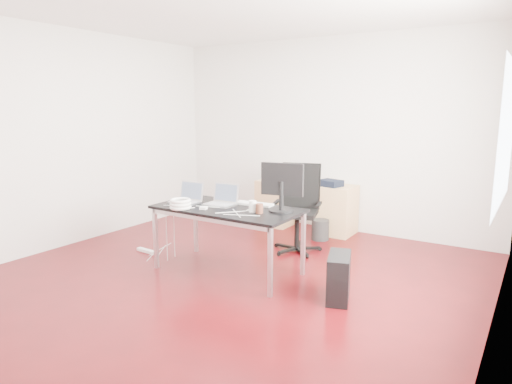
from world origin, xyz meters
The scene contains 18 objects.
room_shell centered at (0.04, 0.00, 1.40)m, with size 5.00×5.00×5.00m.
desk centered at (-0.12, 0.16, 0.68)m, with size 1.60×0.80×0.73m.
office_chair centered at (0.17, 1.28, 0.61)m, with size 0.59×0.61×1.08m.
filing_cabinet_left centered at (-0.69, 2.23, 0.35)m, with size 0.50×0.50×0.70m, color tan.
filing_cabinet_right centered at (0.30, 2.23, 0.35)m, with size 0.50×0.50×0.70m, color tan.
pc_tower centered at (1.21, 0.11, 0.22)m, with size 0.20×0.45×0.44m, color black.
wastebasket centered at (0.24, 1.83, 0.14)m, with size 0.24×0.24×0.28m, color black.
power_strip centered at (-1.39, 0.15, 0.02)m, with size 0.30×0.06×0.04m, color white.
laptop_left centered at (-0.67, 0.13, 0.79)m, with size 0.33×0.26×0.23m.
laptop_right centered at (-0.26, 0.24, 0.79)m, with size 0.33×0.26×0.23m.
monitor centered at (0.47, 0.31, 1.01)m, with size 0.45×0.26×0.51m.
keyboard centered at (0.05, 0.42, 0.74)m, with size 0.44×0.14×0.02m, color white.
cup_white centered at (0.23, 0.12, 0.79)m, with size 0.08×0.08×0.12m, color white.
cup_brown centered at (0.32, 0.11, 0.78)m, with size 0.08×0.08×0.10m, color #572C1D.
cable_coil centered at (-0.51, -0.16, 0.78)m, with size 0.24×0.24×0.11m.
power_adapter centered at (-0.28, -0.05, 0.74)m, with size 0.07×0.07×0.03m, color white.
speaker centered at (-0.78, 2.23, 0.79)m, with size 0.09×0.08×0.18m, color #9E9E9E.
navy_garment centered at (0.23, 2.15, 0.74)m, with size 0.30×0.24×0.09m, color black.
Camera 1 is at (2.73, -3.77, 1.82)m, focal length 32.00 mm.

